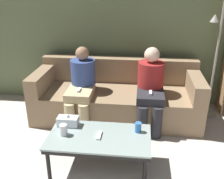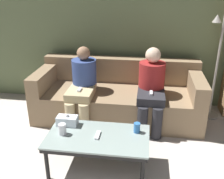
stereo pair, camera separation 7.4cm
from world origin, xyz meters
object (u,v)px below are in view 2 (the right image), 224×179
(cup_near_right, at_px, (62,129))
(game_remote, at_px, (98,135))
(cup_near_left, at_px, (137,128))
(seated_person_mid_left, at_px, (151,86))
(standing_lamp, at_px, (221,48))
(seated_person_left_end, at_px, (83,84))
(tissue_box, at_px, (67,121))
(couch, at_px, (118,97))
(coffee_table, at_px, (98,139))

(cup_near_right, height_order, game_remote, cup_near_right)
(cup_near_left, bearing_deg, seated_person_mid_left, 81.09)
(standing_lamp, bearing_deg, seated_person_left_end, -167.92)
(cup_near_right, height_order, seated_person_left_end, seated_person_left_end)
(standing_lamp, bearing_deg, game_remote, -135.74)
(cup_near_right, bearing_deg, standing_lamp, 38.21)
(tissue_box, bearing_deg, cup_near_left, -3.40)
(tissue_box, height_order, seated_person_mid_left, seated_person_mid_left)
(couch, relative_size, coffee_table, 2.23)
(couch, bearing_deg, cup_near_left, -73.51)
(couch, height_order, game_remote, couch)
(standing_lamp, height_order, seated_person_left_end, standing_lamp)
(standing_lamp, xyz_separation_m, seated_person_mid_left, (-0.89, -0.37, -0.44))
(coffee_table, xyz_separation_m, standing_lamp, (1.41, 1.37, 0.65))
(couch, distance_m, tissue_box, 1.14)
(coffee_table, bearing_deg, cup_near_right, -177.02)
(couch, relative_size, seated_person_left_end, 2.23)
(couch, relative_size, cup_near_right, 19.63)
(coffee_table, bearing_deg, cup_near_left, 17.90)
(cup_near_left, bearing_deg, tissue_box, 176.60)
(game_remote, xyz_separation_m, seated_person_mid_left, (0.52, 1.00, 0.16))
(game_remote, relative_size, standing_lamp, 0.09)
(game_remote, height_order, seated_person_mid_left, seated_person_mid_left)
(game_remote, relative_size, seated_person_mid_left, 0.14)
(cup_near_left, height_order, seated_person_left_end, seated_person_left_end)
(standing_lamp, relative_size, seated_person_left_end, 1.60)
(game_remote, height_order, standing_lamp, standing_lamp)
(couch, relative_size, game_remote, 15.29)
(tissue_box, bearing_deg, game_remote, -24.84)
(seated_person_left_end, xyz_separation_m, seated_person_mid_left, (0.92, 0.01, 0.01))
(game_remote, height_order, seated_person_left_end, seated_person_left_end)
(cup_near_left, bearing_deg, cup_near_right, -169.12)
(tissue_box, bearing_deg, cup_near_right, -88.20)
(standing_lamp, bearing_deg, cup_near_left, -129.36)
(seated_person_mid_left, bearing_deg, cup_near_left, -98.91)
(seated_person_mid_left, bearing_deg, tissue_box, -136.84)
(cup_near_right, xyz_separation_m, seated_person_left_end, (-0.04, 1.00, 0.09))
(seated_person_mid_left, bearing_deg, coffee_table, -117.56)
(couch, height_order, seated_person_left_end, seated_person_left_end)
(cup_near_right, bearing_deg, seated_person_left_end, 92.09)
(couch, xyz_separation_m, game_remote, (-0.06, -1.21, 0.12))
(coffee_table, xyz_separation_m, cup_near_left, (0.38, 0.12, 0.09))
(cup_near_right, height_order, tissue_box, tissue_box)
(coffee_table, xyz_separation_m, game_remote, (0.00, 0.00, 0.05))
(cup_near_right, xyz_separation_m, seated_person_mid_left, (0.88, 1.02, 0.11))
(coffee_table, distance_m, cup_near_left, 0.41)
(tissue_box, distance_m, standing_lamp, 2.21)
(cup_near_left, bearing_deg, coffee_table, -162.10)
(tissue_box, xyz_separation_m, standing_lamp, (1.77, 1.20, 0.56))
(couch, xyz_separation_m, standing_lamp, (1.34, 0.16, 0.72))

